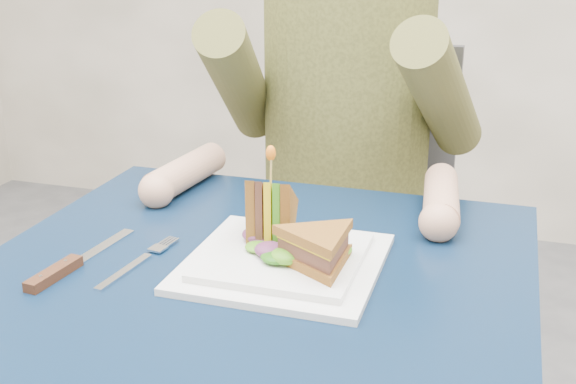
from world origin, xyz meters
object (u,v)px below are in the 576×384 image
(diner, at_px, (346,65))
(fork, at_px, (137,263))
(table, at_px, (248,325))
(sandwich_upright, at_px, (271,215))
(knife, at_px, (64,268))
(plate, at_px, (284,260))
(sandwich_flat, at_px, (319,248))
(chair, at_px, (352,221))

(diner, bearing_deg, fork, -104.60)
(table, distance_m, diner, 0.63)
(table, height_order, sandwich_upright, sandwich_upright)
(sandwich_upright, xyz_separation_m, fork, (-0.16, -0.10, -0.05))
(sandwich_upright, bearing_deg, knife, -148.38)
(knife, bearing_deg, fork, 30.87)
(plate, distance_m, knife, 0.30)
(diner, height_order, plate, diner)
(plate, distance_m, sandwich_upright, 0.07)
(table, distance_m, knife, 0.26)
(diner, bearing_deg, sandwich_upright, -89.01)
(diner, relative_size, sandwich_upright, 5.22)
(plate, bearing_deg, sandwich_upright, 126.46)
(diner, height_order, fork, diner)
(table, xyz_separation_m, sandwich_upright, (0.01, 0.08, 0.13))
(plate, xyz_separation_m, knife, (-0.28, -0.11, -0.00))
(plate, height_order, sandwich_flat, sandwich_flat)
(plate, xyz_separation_m, sandwich_flat, (0.05, -0.02, 0.04))
(sandwich_flat, bearing_deg, diner, 99.81)
(plate, height_order, knife, plate)
(chair, relative_size, diner, 1.25)
(chair, height_order, knife, chair)
(table, distance_m, fork, 0.18)
(diner, bearing_deg, knife, -110.25)
(table, distance_m, chair, 0.69)
(chair, xyz_separation_m, plate, (0.04, -0.65, 0.20))
(knife, bearing_deg, plate, 20.79)
(table, relative_size, sandwich_upright, 5.25)
(table, bearing_deg, chair, 90.00)
(sandwich_flat, xyz_separation_m, sandwich_upright, (-0.09, 0.07, 0.01))
(sandwich_flat, xyz_separation_m, knife, (-0.33, -0.08, -0.04))
(plate, bearing_deg, diner, 94.46)
(table, height_order, sandwich_flat, sandwich_flat)
(table, xyz_separation_m, fork, (-0.15, -0.02, 0.08))
(fork, distance_m, knife, 0.10)
(table, xyz_separation_m, diner, (-0.00, 0.57, 0.26))
(plate, xyz_separation_m, sandwich_upright, (-0.03, 0.05, 0.05))
(sandwich_flat, bearing_deg, chair, 98.20)
(plate, bearing_deg, sandwich_flat, -24.44)
(sandwich_flat, distance_m, knife, 0.34)
(table, relative_size, sandwich_flat, 4.28)
(diner, bearing_deg, table, -90.00)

